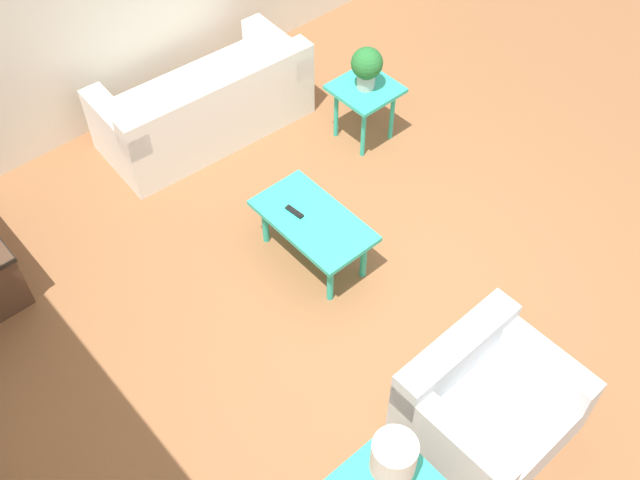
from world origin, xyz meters
TOP-DOWN VIEW (x-y plane):
  - ground_plane at (0.00, 0.00)m, footprint 14.00×14.00m
  - sofa at (2.27, 0.02)m, footprint 0.94×1.91m
  - armchair at (-1.30, 0.41)m, footprint 0.88×0.99m
  - coffee_table at (0.51, 0.29)m, footprint 0.95×0.52m
  - side_table_plant at (1.29, -0.99)m, footprint 0.52×0.52m
  - potted_plant at (1.29, -0.99)m, footprint 0.27×0.27m
  - table_lamp at (-1.34, 1.34)m, footprint 0.24×0.24m
  - remote_control at (0.65, 0.35)m, footprint 0.16×0.06m

SIDE VIEW (x-z plane):
  - ground_plane at x=0.00m, z-range 0.00..0.00m
  - armchair at x=-1.30m, z-range -0.07..0.63m
  - sofa at x=2.27m, z-range -0.08..0.66m
  - coffee_table at x=0.51m, z-range 0.17..0.62m
  - remote_control at x=0.65m, z-range 0.45..0.47m
  - side_table_plant at x=1.29m, z-range 0.19..0.75m
  - potted_plant at x=1.29m, z-range 0.59..0.97m
  - table_lamp at x=-1.34m, z-range 0.64..1.13m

